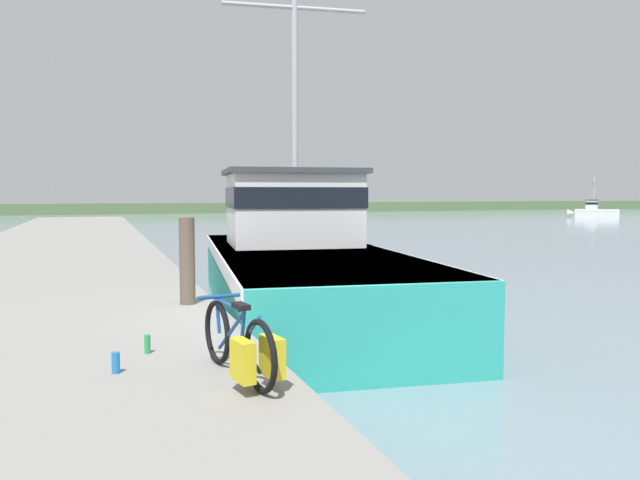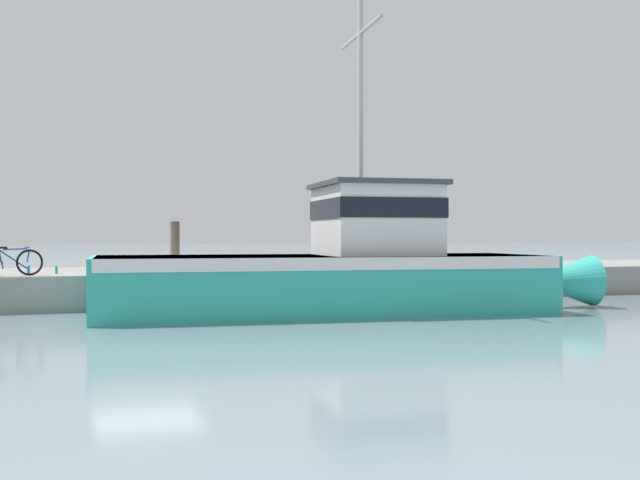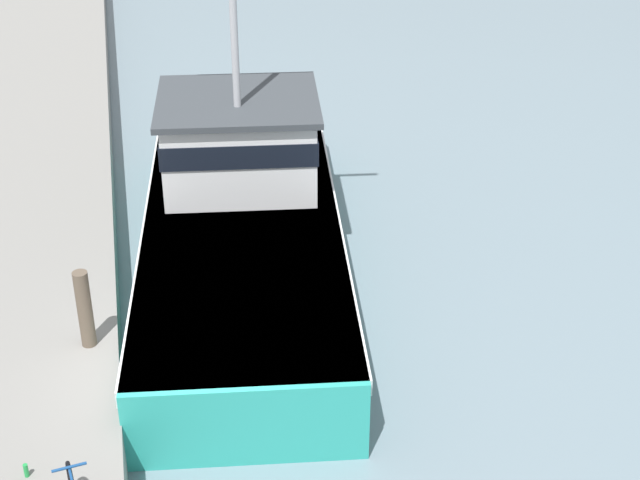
% 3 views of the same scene
% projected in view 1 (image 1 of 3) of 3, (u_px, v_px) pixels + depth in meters
% --- Properties ---
extents(ground_plane, '(320.00, 320.00, 0.00)m').
position_uv_depth(ground_plane, '(317.00, 366.00, 9.53)').
color(ground_plane, gray).
extents(dock_pier, '(5.81, 80.00, 0.89)m').
position_uv_depth(dock_pier, '(7.00, 362.00, 8.06)').
color(dock_pier, gray).
rests_on(dock_pier, ground_plane).
extents(far_shoreline, '(180.00, 5.00, 1.39)m').
position_uv_depth(far_shoreline, '(341.00, 207.00, 89.81)').
color(far_shoreline, '#567047').
rests_on(far_shoreline, ground_plane).
extents(fishing_boat_main, '(4.98, 12.95, 8.02)m').
position_uv_depth(fishing_boat_main, '(299.00, 261.00, 14.07)').
color(fishing_boat_main, teal).
rests_on(fishing_boat_main, ground_plane).
extents(boat_blue_far, '(4.54, 4.46, 4.46)m').
position_uv_depth(boat_blue_far, '(594.00, 211.00, 67.70)').
color(boat_blue_far, silver).
rests_on(boat_blue_far, ground_plane).
extents(bicycle_touring, '(0.60, 1.71, 0.72)m').
position_uv_depth(bicycle_touring, '(244.00, 346.00, 5.73)').
color(bicycle_touring, black).
rests_on(bicycle_touring, dock_pier).
extents(mooring_post, '(0.24, 0.24, 1.36)m').
position_uv_depth(mooring_post, '(187.00, 261.00, 9.73)').
color(mooring_post, brown).
rests_on(mooring_post, dock_pier).
extents(water_bottle_by_bike, '(0.07, 0.07, 0.20)m').
position_uv_depth(water_bottle_by_bike, '(147.00, 344.00, 6.76)').
color(water_bottle_by_bike, green).
rests_on(water_bottle_by_bike, dock_pier).
extents(water_bottle_on_curb, '(0.08, 0.08, 0.21)m').
position_uv_depth(water_bottle_on_curb, '(116.00, 363.00, 6.01)').
color(water_bottle_on_curb, blue).
rests_on(water_bottle_on_curb, dock_pier).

